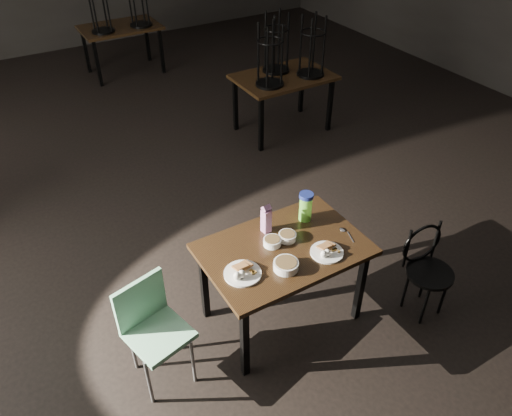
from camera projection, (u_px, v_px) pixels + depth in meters
main_table at (284, 255)px, 3.70m from camera, size 1.20×0.80×0.75m
plate_left at (242, 272)px, 3.41m from camera, size 0.26×0.26×0.08m
plate_right at (327, 251)px, 3.59m from camera, size 0.24×0.24×0.08m
bowl_near at (272, 242)px, 3.66m from camera, size 0.13×0.13×0.05m
bowl_far at (287, 236)px, 3.71m from camera, size 0.13×0.13×0.05m
bowl_big at (286, 265)px, 3.46m from camera, size 0.18×0.18×0.06m
juice_carton at (266, 219)px, 3.73m from camera, size 0.07×0.07×0.25m
water_bottle at (306, 206)px, 3.84m from camera, size 0.14×0.14×0.24m
spoon at (344, 231)px, 3.80m from camera, size 0.05×0.19×0.01m
bentwood_chair at (426, 264)px, 3.92m from camera, size 0.38×0.38×0.78m
school_chair at (152, 324)px, 3.40m from camera, size 0.47×0.47×0.83m
bg_table_right at (284, 74)px, 6.17m from camera, size 1.20×0.80×1.48m
bg_table_far at (120, 27)px, 7.74m from camera, size 1.20×0.80×1.48m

